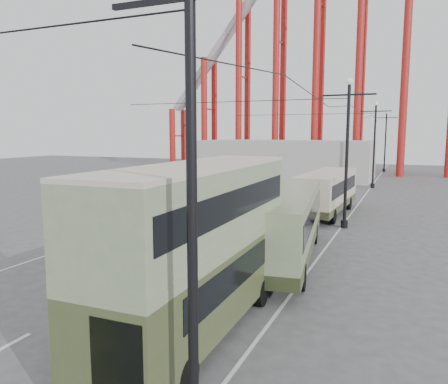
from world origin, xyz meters
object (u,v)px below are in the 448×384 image
at_px(single_decker_cream, 327,191).
at_px(pedestrian, 224,234).
at_px(single_decker_green, 284,221).
at_px(double_decker_bus, 200,240).
at_px(lamp_post_near, 190,24).

xyz_separation_m(single_decker_cream, pedestrian, (-3.08, -12.16, -0.92)).
relative_size(single_decker_green, single_decker_cream, 1.17).
bearing_deg(double_decker_bus, single_decker_cream, 89.13).
height_order(lamp_post_near, pedestrian, lamp_post_near).
bearing_deg(double_decker_bus, pedestrian, 108.10).
bearing_deg(single_decker_green, lamp_post_near, -90.27).
xyz_separation_m(lamp_post_near, pedestrian, (-4.95, 13.07, -7.01)).
relative_size(lamp_post_near, double_decker_bus, 1.13).
relative_size(double_decker_bus, single_decker_cream, 0.94).
bearing_deg(lamp_post_near, single_decker_green, 97.47).
relative_size(lamp_post_near, single_decker_cream, 1.06).
distance_m(single_decker_green, pedestrian, 3.48).
height_order(double_decker_bus, single_decker_green, double_decker_bus).
height_order(lamp_post_near, double_decker_bus, lamp_post_near).
bearing_deg(single_decker_green, pedestrian, 164.47).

